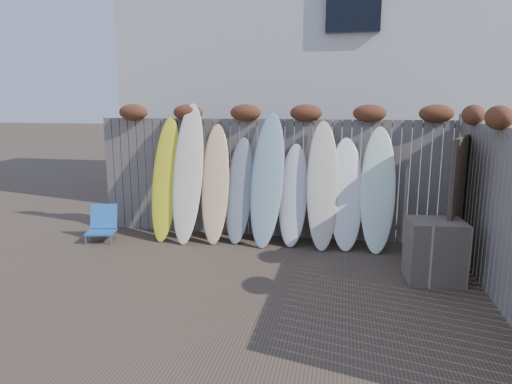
% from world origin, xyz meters
% --- Properties ---
extents(ground, '(80.00, 80.00, 0.00)m').
position_xyz_m(ground, '(0.00, 0.00, 0.00)').
color(ground, '#493A2D').
extents(back_fence, '(6.05, 0.28, 2.24)m').
position_xyz_m(back_fence, '(0.06, 2.39, 1.18)').
color(back_fence, slate).
rests_on(back_fence, ground).
extents(right_fence, '(0.28, 4.40, 2.24)m').
position_xyz_m(right_fence, '(2.99, 0.25, 1.14)').
color(right_fence, slate).
rests_on(right_fence, ground).
extents(house, '(8.50, 5.50, 6.33)m').
position_xyz_m(house, '(0.50, 6.50, 3.20)').
color(house, silver).
rests_on(house, ground).
extents(beach_chair, '(0.53, 0.56, 0.59)m').
position_xyz_m(beach_chair, '(-2.69, 1.61, 0.27)').
color(beach_chair, '#235CB0').
rests_on(beach_chair, ground).
extents(wooden_crate, '(0.73, 0.62, 0.80)m').
position_xyz_m(wooden_crate, '(2.42, 0.79, 0.40)').
color(wooden_crate, brown).
rests_on(wooden_crate, ground).
extents(lattice_panel, '(0.47, 1.15, 1.82)m').
position_xyz_m(lattice_panel, '(2.77, 1.37, 0.91)').
color(lattice_panel, brown).
rests_on(lattice_panel, ground).
extents(surfboard_0, '(0.47, 0.73, 2.04)m').
position_xyz_m(surfboard_0, '(-1.69, 1.96, 1.02)').
color(surfboard_0, yellow).
rests_on(surfboard_0, ground).
extents(surfboard_1, '(0.51, 0.80, 2.27)m').
position_xyz_m(surfboard_1, '(-1.28, 1.93, 1.13)').
color(surfboard_1, '#F0E3C6').
rests_on(surfboard_1, ground).
extents(surfboard_2, '(0.52, 0.73, 1.92)m').
position_xyz_m(surfboard_2, '(-0.83, 1.97, 0.96)').
color(surfboard_2, '#FBC290').
rests_on(surfboard_2, ground).
extents(surfboard_3, '(0.50, 0.65, 1.71)m').
position_xyz_m(surfboard_3, '(-0.44, 2.03, 0.85)').
color(surfboard_3, gray).
rests_on(surfboard_3, ground).
extents(surfboard_4, '(0.60, 0.79, 2.11)m').
position_xyz_m(surfboard_4, '(0.03, 1.97, 1.06)').
color(surfboard_4, '#8DB0BD').
rests_on(surfboard_4, ground).
extents(surfboard_5, '(0.49, 0.61, 1.62)m').
position_xyz_m(surfboard_5, '(0.45, 2.03, 0.81)').
color(surfboard_5, silver).
rests_on(surfboard_5, ground).
extents(surfboard_6, '(0.55, 0.75, 1.99)m').
position_xyz_m(surfboard_6, '(0.91, 1.99, 1.00)').
color(surfboard_6, beige).
rests_on(surfboard_6, ground).
extents(surfboard_7, '(0.57, 0.66, 1.73)m').
position_xyz_m(surfboard_7, '(1.28, 2.01, 0.86)').
color(surfboard_7, white).
rests_on(surfboard_7, ground).
extents(surfboard_8, '(0.54, 0.69, 1.91)m').
position_xyz_m(surfboard_8, '(1.76, 1.99, 0.95)').
color(surfboard_8, white).
rests_on(surfboard_8, ground).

